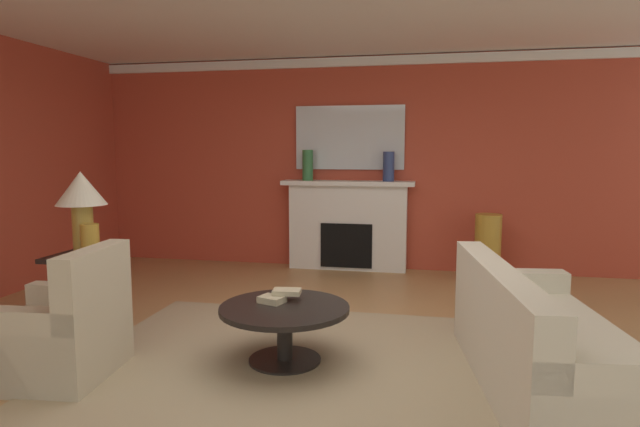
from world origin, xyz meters
TOP-DOWN VIEW (x-y plane):
  - ground_plane at (0.00, 0.00)m, footprint 9.83×9.83m
  - wall_fireplace at (0.00, 3.26)m, footprint 8.16×0.12m
  - crown_moulding at (0.00, 3.18)m, footprint 8.16×0.08m
  - area_rug at (-0.20, -0.28)m, footprint 3.18×2.70m
  - fireplace at (-0.20, 3.05)m, footprint 1.80×0.35m
  - mantel_mirror at (-0.20, 3.17)m, footprint 1.49×0.04m
  - sofa at (1.65, -0.39)m, footprint 1.15×2.19m
  - armchair_near_window at (-1.72, -0.84)m, footprint 0.87×0.87m
  - coffee_table at (-0.20, -0.28)m, footprint 1.00×1.00m
  - side_table at (-2.16, 0.10)m, footprint 0.56×0.56m
  - table_lamp at (-2.16, 0.10)m, footprint 0.44×0.44m
  - vase_tall_corner at (1.62, 2.75)m, footprint 0.32×0.32m
  - vase_mantel_right at (0.35, 3.00)m, footprint 0.15×0.15m
  - vase_mantel_left at (-0.75, 3.00)m, footprint 0.15×0.15m
  - vase_on_side_table at (-2.01, -0.02)m, footprint 0.16×0.16m
  - book_red_cover at (-0.31, -0.21)m, footprint 0.23×0.20m
  - book_art_folio at (-0.22, -0.13)m, footprint 0.23×0.17m

SIDE VIEW (x-z plane):
  - ground_plane at x=0.00m, z-range 0.00..0.00m
  - area_rug at x=-0.20m, z-range 0.00..0.01m
  - sofa at x=1.65m, z-range -0.13..0.72m
  - armchair_near_window at x=-1.72m, z-range -0.17..0.78m
  - coffee_table at x=-0.20m, z-range 0.11..0.56m
  - side_table at x=-2.16m, z-range 0.05..0.75m
  - vase_tall_corner at x=1.62m, z-range 0.00..0.84m
  - book_red_cover at x=-0.31m, z-range 0.45..0.50m
  - book_art_folio at x=-0.22m, z-range 0.50..0.54m
  - fireplace at x=-0.20m, z-range -0.03..1.19m
  - vase_on_side_table at x=-2.01m, z-range 0.70..1.00m
  - table_lamp at x=-2.16m, z-range 0.85..1.60m
  - vase_mantel_right at x=0.35m, z-range 1.22..1.62m
  - vase_mantel_left at x=-0.75m, z-range 1.22..1.64m
  - wall_fireplace at x=0.00m, z-range 0.00..2.90m
  - mantel_mirror at x=-0.20m, z-range 1.37..2.24m
  - crown_moulding at x=0.00m, z-range 2.76..2.88m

